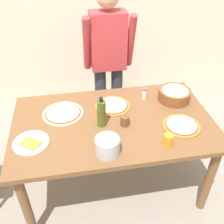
{
  "coord_description": "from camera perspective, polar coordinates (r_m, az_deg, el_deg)",
  "views": [
    {
      "loc": [
        -0.29,
        -1.6,
        2.06
      ],
      "look_at": [
        0.0,
        0.05,
        0.81
      ],
      "focal_mm": 41.64,
      "sensor_mm": 36.0,
      "label": 1
    }
  ],
  "objects": [
    {
      "name": "salt_shaker",
      "position": [
        2.33,
        7.13,
        4.03
      ],
      "size": [
        0.04,
        0.04,
        0.11
      ],
      "color": "white",
      "rests_on": "dining_table"
    },
    {
      "name": "pizza_second_cooked",
      "position": [
        2.09,
        15.01,
        -2.87
      ],
      "size": [
        0.29,
        0.29,
        0.02
      ],
      "color": "#C67A33",
      "rests_on": "dining_table"
    },
    {
      "name": "popcorn_bowl",
      "position": [
        2.36,
        13.56,
        3.9
      ],
      "size": [
        0.28,
        0.28,
        0.11
      ],
      "color": "brown",
      "rests_on": "dining_table"
    },
    {
      "name": "pizza_raw_on_board",
      "position": [
        2.18,
        -10.71,
        -0.27
      ],
      "size": [
        0.34,
        0.34,
        0.02
      ],
      "color": "beige",
      "rests_on": "dining_table"
    },
    {
      "name": "wall_back",
      "position": [
        3.3,
        -5.1,
        23.26
      ],
      "size": [
        5.6,
        0.1,
        2.6
      ],
      "primitive_type": "cube",
      "color": "beige",
      "rests_on": "ground"
    },
    {
      "name": "dining_table",
      "position": [
        2.14,
        0.23,
        -3.82
      ],
      "size": [
        1.6,
        0.96,
        0.76
      ],
      "color": "brown",
      "rests_on": "ground"
    },
    {
      "name": "pizza_cooked_on_tray",
      "position": [
        2.23,
        0.12,
        1.39
      ],
      "size": [
        0.3,
        0.3,
        0.02
      ],
      "color": "#C67A33",
      "rests_on": "dining_table"
    },
    {
      "name": "person_cook",
      "position": [
        2.64,
        -0.8,
        11.55
      ],
      "size": [
        0.49,
        0.25,
        1.62
      ],
      "color": "#2D2D38",
      "rests_on": "ground"
    },
    {
      "name": "cup_small_brown",
      "position": [
        2.02,
        2.83,
        -1.91
      ],
      "size": [
        0.07,
        0.07,
        0.08
      ],
      "primitive_type": "cylinder",
      "color": "brown",
      "rests_on": "dining_table"
    },
    {
      "name": "cup_orange",
      "position": [
        1.89,
        12.25,
        -5.96
      ],
      "size": [
        0.07,
        0.07,
        0.08
      ],
      "primitive_type": "cylinder",
      "color": "orange",
      "rests_on": "dining_table"
    },
    {
      "name": "plate_with_slice",
      "position": [
        1.97,
        -17.36,
        -6.46
      ],
      "size": [
        0.26,
        0.26,
        0.02
      ],
      "color": "white",
      "rests_on": "dining_table"
    },
    {
      "name": "steel_pot",
      "position": [
        1.77,
        -1.02,
        -7.44
      ],
      "size": [
        0.17,
        0.17,
        0.13
      ],
      "color": "#B7B7BC",
      "rests_on": "dining_table"
    },
    {
      "name": "ground",
      "position": [
        2.63,
        0.2,
        -14.99
      ],
      "size": [
        8.0,
        8.0,
        0.0
      ],
      "primitive_type": "plane",
      "color": "gray"
    },
    {
      "name": "olive_oil_bottle",
      "position": [
        1.98,
        -2.34,
        -0.26
      ],
      "size": [
        0.07,
        0.07,
        0.26
      ],
      "color": "#47561E",
      "rests_on": "dining_table"
    }
  ]
}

